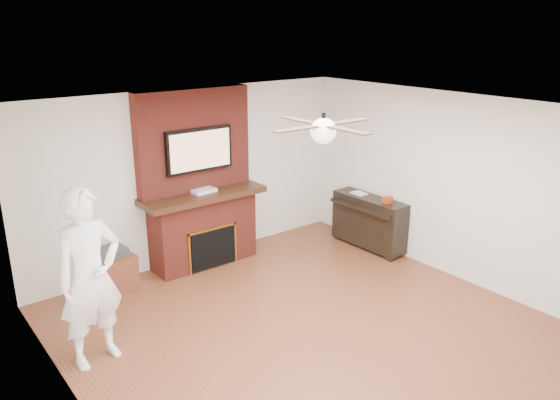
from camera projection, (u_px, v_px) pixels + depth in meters
room_shell at (321, 232)px, 5.73m from camera, size 5.36×5.86×2.86m
fireplace at (200, 197)px, 7.72m from camera, size 1.78×0.64×2.50m
tv at (199, 150)px, 7.47m from camera, size 1.00×0.08×0.60m
ceiling_fan at (323, 130)px, 5.39m from camera, size 1.21×1.21×0.31m
person at (90, 278)px, 5.41m from camera, size 0.74×0.55×1.87m
side_table at (112, 271)px, 7.09m from camera, size 0.57×0.57×0.59m
piano at (369, 221)px, 8.39m from camera, size 0.49×1.25×0.90m
cable_box at (204, 191)px, 7.62m from camera, size 0.35×0.22×0.05m
candle_orange at (203, 263)px, 7.83m from camera, size 0.07×0.07×0.11m
candle_green at (214, 261)px, 7.90m from camera, size 0.07×0.07×0.10m
candle_cream at (212, 261)px, 7.90m from camera, size 0.08×0.08×0.11m
candle_blue at (219, 261)px, 7.94m from camera, size 0.07×0.07×0.08m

